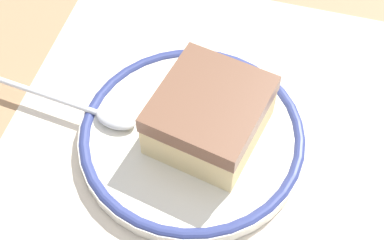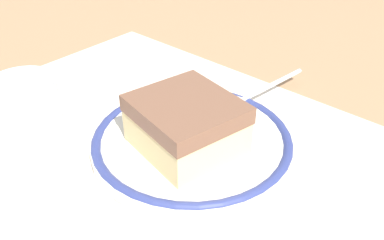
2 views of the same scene
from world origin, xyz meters
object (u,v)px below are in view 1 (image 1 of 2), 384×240
Objects in this scene: cake_slice at (210,116)px; spoon at (98,112)px; plate at (192,137)px; napkin at (365,114)px.

spoon is at bearing -85.35° from cake_slice.
cake_slice is at bearing 110.43° from plate.
plate is 0.08m from spoon.
napkin is at bearing 115.82° from plate.
cake_slice reaches higher than napkin.
napkin is (-0.07, 0.22, -0.02)m from spoon.
spoon is at bearing -88.06° from plate.
napkin is at bearing 116.37° from cake_slice.
cake_slice is at bearing -63.63° from napkin.
napkin is (-0.07, 0.14, -0.01)m from plate.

